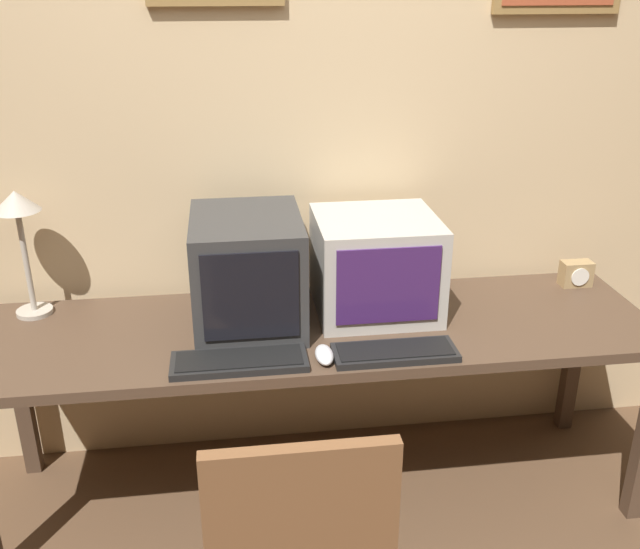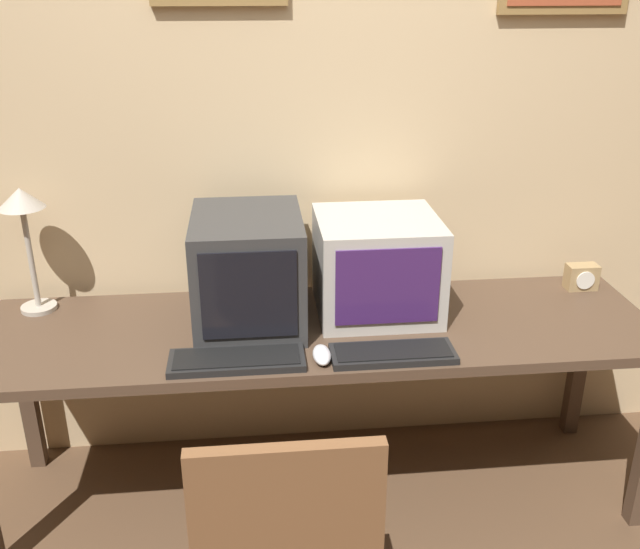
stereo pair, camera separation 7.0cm
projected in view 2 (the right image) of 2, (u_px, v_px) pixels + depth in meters
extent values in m
cube|color=#D1B284|center=(309.00, 126.00, 2.55)|extent=(8.00, 0.05, 2.60)
cube|color=#4C3828|center=(320.00, 330.00, 2.43)|extent=(2.29, 0.65, 0.04)
cube|color=#4C3828|center=(27.00, 392.00, 2.72)|extent=(0.06, 0.06, 0.67)
cube|color=#4C3828|center=(579.00, 362.00, 2.93)|extent=(0.06, 0.06, 0.67)
cube|color=#333333|center=(248.00, 270.00, 2.39)|extent=(0.36, 0.44, 0.38)
cube|color=black|center=(249.00, 296.00, 2.18)|extent=(0.30, 0.01, 0.29)
cube|color=#B7B2A8|center=(377.00, 265.00, 2.48)|extent=(0.42, 0.40, 0.34)
cube|color=#3D1E56|center=(388.00, 287.00, 2.29)|extent=(0.34, 0.01, 0.26)
cube|color=black|center=(237.00, 360.00, 2.19)|extent=(0.42, 0.15, 0.02)
cube|color=black|center=(237.00, 357.00, 2.18)|extent=(0.38, 0.12, 0.00)
cube|color=black|center=(393.00, 354.00, 2.22)|extent=(0.39, 0.14, 0.02)
cube|color=black|center=(393.00, 350.00, 2.22)|extent=(0.36, 0.12, 0.00)
ellipsoid|color=silver|center=(322.00, 355.00, 2.20)|extent=(0.06, 0.12, 0.04)
cube|color=#A38456|center=(581.00, 277.00, 2.69)|extent=(0.12, 0.06, 0.10)
cylinder|color=white|center=(586.00, 280.00, 2.66)|extent=(0.07, 0.00, 0.07)
cylinder|color=#B2A899|center=(39.00, 307.00, 2.54)|extent=(0.12, 0.12, 0.02)
cylinder|color=#B2A899|center=(30.00, 257.00, 2.46)|extent=(0.02, 0.02, 0.37)
cone|color=#B2A899|center=(20.00, 198.00, 2.38)|extent=(0.15, 0.15, 0.07)
cube|color=brown|center=(288.00, 534.00, 1.54)|extent=(0.42, 0.04, 0.46)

